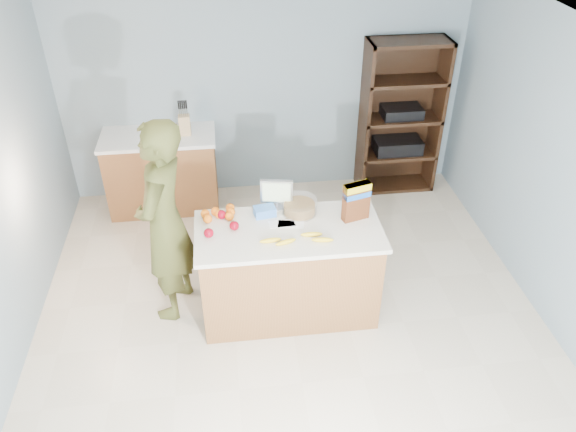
{
  "coord_description": "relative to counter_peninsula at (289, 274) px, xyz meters",
  "views": [
    {
      "loc": [
        -0.47,
        -3.44,
        3.63
      ],
      "look_at": [
        0.0,
        0.35,
        1.0
      ],
      "focal_mm": 35.0,
      "sensor_mm": 36.0,
      "label": 1
    }
  ],
  "objects": [
    {
      "name": "knife_block",
      "position": [
        -0.89,
        1.89,
        0.6
      ],
      "size": [
        0.12,
        0.1,
        0.31
      ],
      "color": "tan",
      "rests_on": "back_cabinet"
    },
    {
      "name": "salad_bowl",
      "position": [
        0.12,
        0.24,
        0.54
      ],
      "size": [
        0.3,
        0.3,
        0.13
      ],
      "color": "#267219",
      "rests_on": "counter_peninsula"
    },
    {
      "name": "floor",
      "position": [
        0.0,
        -0.3,
        -0.42
      ],
      "size": [
        4.5,
        5.0,
        0.02
      ],
      "primitive_type": "cube",
      "color": "beige",
      "rests_on": "ground"
    },
    {
      "name": "blue_carton",
      "position": [
        -0.18,
        0.23,
        0.52
      ],
      "size": [
        0.2,
        0.15,
        0.08
      ],
      "primitive_type": "cube",
      "rotation": [
        0.0,
        0.0,
        0.17
      ],
      "color": "blue",
      "rests_on": "counter_peninsula"
    },
    {
      "name": "bananas",
      "position": [
        0.05,
        -0.17,
        0.5
      ],
      "size": [
        0.6,
        0.15,
        0.04
      ],
      "color": "yellow",
      "rests_on": "counter_peninsula"
    },
    {
      "name": "envelopes",
      "position": [
        -0.01,
        0.08,
        0.49
      ],
      "size": [
        0.31,
        0.15,
        0.0
      ],
      "color": "white",
      "rests_on": "counter_peninsula"
    },
    {
      "name": "cereal_box",
      "position": [
        0.58,
        0.09,
        0.68
      ],
      "size": [
        0.24,
        0.14,
        0.34
      ],
      "color": "#592B14",
      "rests_on": "counter_peninsula"
    },
    {
      "name": "counter_peninsula",
      "position": [
        0.0,
        0.0,
        0.0
      ],
      "size": [
        1.56,
        0.76,
        0.9
      ],
      "color": "brown",
      "rests_on": "ground"
    },
    {
      "name": "shelving_unit",
      "position": [
        1.55,
        2.05,
        0.45
      ],
      "size": [
        0.9,
        0.4,
        1.8
      ],
      "color": "black",
      "rests_on": "ground"
    },
    {
      "name": "apples",
      "position": [
        -0.55,
        0.08,
        0.52
      ],
      "size": [
        0.29,
        0.33,
        0.08
      ],
      "color": "maroon",
      "rests_on": "counter_peninsula"
    },
    {
      "name": "walls",
      "position": [
        0.0,
        -0.3,
        1.24
      ],
      "size": [
        4.52,
        5.02,
        2.51
      ],
      "color": "gray",
      "rests_on": "ground"
    },
    {
      "name": "oranges",
      "position": [
        -0.56,
        0.25,
        0.52
      ],
      "size": [
        0.29,
        0.22,
        0.08
      ],
      "color": "#FF6510",
      "rests_on": "counter_peninsula"
    },
    {
      "name": "tv",
      "position": [
        -0.06,
        0.33,
        0.64
      ],
      "size": [
        0.28,
        0.12,
        0.28
      ],
      "color": "silver",
      "rests_on": "counter_peninsula"
    },
    {
      "name": "back_cabinet",
      "position": [
        -1.2,
        1.9,
        0.04
      ],
      "size": [
        1.24,
        0.62,
        0.9
      ],
      "color": "brown",
      "rests_on": "ground"
    },
    {
      "name": "person",
      "position": [
        -1.02,
        0.18,
        0.51
      ],
      "size": [
        0.61,
        0.77,
        1.86
      ],
      "primitive_type": "imported",
      "rotation": [
        0.0,
        0.0,
        -1.84
      ],
      "color": "#42441D",
      "rests_on": "ground"
    }
  ]
}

